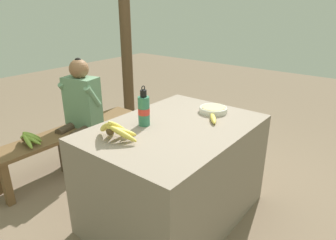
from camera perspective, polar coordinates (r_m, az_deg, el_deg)
name	(u,v)px	position (r m, az deg, el deg)	size (l,w,h in m)	color
ground_plane	(174,213)	(2.59, 1.17, -17.32)	(12.00, 12.00, 0.00)	#75604C
market_counter	(174,172)	(2.36, 1.24, -9.92)	(1.31, 0.94, 0.78)	gray
banana_bunch_ripe	(115,129)	(1.98, -10.10, -1.71)	(0.19, 0.35, 0.15)	#4C381E
serving_bowl	(213,109)	(2.48, 8.61, 2.05)	(0.23, 0.23, 0.05)	silver
water_bottle	(144,110)	(2.17, -4.61, 1.88)	(0.09, 0.09, 0.30)	#337556
loose_banana_front	(213,119)	(2.29, 8.59, 0.28)	(0.18, 0.15, 0.04)	#E0C64C
wooden_bench	(69,136)	(3.21, -18.25, -2.93)	(1.63, 0.32, 0.42)	brown
seated_vendor	(80,106)	(3.14, -16.42, 2.52)	(0.45, 0.42, 1.13)	#473828
banana_bunch_green	(29,137)	(2.97, -25.00, -3.03)	(0.19, 0.30, 0.15)	#4C381E
support_post_far	(126,31)	(3.93, -8.10, 16.49)	(0.14, 0.14, 2.59)	#4C3823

